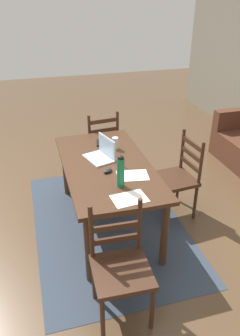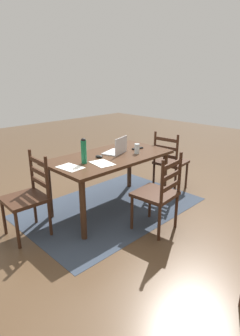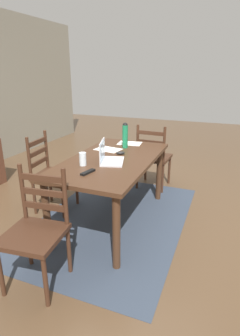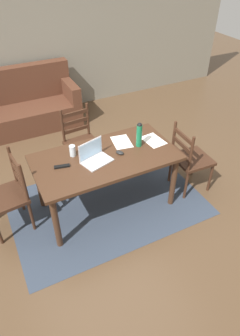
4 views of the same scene
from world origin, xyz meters
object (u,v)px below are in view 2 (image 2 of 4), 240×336
drinking_glass (137,149)px  computer_mouse (99,156)px  water_bottle (84,150)px  dining_table (110,162)px  chair_left_far (170,162)px  chair_far_head (158,194)px  tv_remote (138,148)px  chair_right_near (28,197)px  laptop (117,149)px

drinking_glass → computer_mouse: size_ratio=1.32×
water_bottle → dining_table: bearing=-177.5°
chair_left_far → drinking_glass: 0.86m
dining_table → chair_far_head: (-0.00, 0.80, -0.20)m
water_bottle → tv_remote: size_ratio=1.82×
dining_table → tv_remote: 0.52m
drinking_glass → dining_table: bearing=-28.7°
chair_left_far → water_bottle: 1.63m
chair_left_far → chair_far_head: bearing=29.5°
chair_right_near → laptop: 1.31m
chair_far_head → computer_mouse: size_ratio=9.50×
chair_far_head → tv_remote: size_ratio=5.59×
dining_table → water_bottle: bearing=2.5°
water_bottle → drinking_glass: (-0.77, 0.16, -0.09)m
chair_right_near → laptop: bearing=172.8°
chair_far_head → water_bottle: (0.45, -0.78, 0.45)m
chair_left_far → laptop: laptop is taller
dining_table → computer_mouse: 0.20m
dining_table → chair_left_far: (-1.11, 0.18, -0.20)m
drinking_glass → tv_remote: bearing=-140.1°
tv_remote → computer_mouse: bearing=-83.0°
chair_far_head → laptop: bearing=-99.5°
water_bottle → drinking_glass: water_bottle is taller
chair_left_far → computer_mouse: 1.33m
chair_left_far → tv_remote: 0.69m
chair_left_far → chair_far_head: same height
chair_far_head → water_bottle: water_bottle is taller
dining_table → water_bottle: size_ratio=5.32×
chair_left_far → laptop: size_ratio=2.56×
chair_right_near → dining_table: bearing=171.3°
drinking_glass → chair_left_far: bearing=-180.0°
dining_table → chair_far_head: chair_far_head is taller
chair_left_far → dining_table: bearing=-9.1°
chair_far_head → drinking_glass: (-0.32, -0.62, 0.36)m
dining_table → chair_left_far: 1.14m
chair_far_head → tv_remote: chair_far_head is taller
laptop → water_bottle: water_bottle is taller
chair_far_head → computer_mouse: chair_far_head is taller
drinking_glass → computer_mouse: (0.49, -0.21, -0.05)m
chair_right_near → tv_remote: 1.65m
laptop → drinking_glass: laptop is taller
chair_right_near → tv_remote: bearing=173.0°
dining_table → chair_right_near: 1.14m
computer_mouse → tv_remote: 0.67m
chair_left_far → laptop: (0.97, -0.19, 0.35)m
computer_mouse → water_bottle: bearing=-19.1°
water_bottle → drinking_glass: 0.79m
laptop → water_bottle: (0.59, 0.03, 0.10)m
chair_right_near → water_bottle: bearing=164.0°
drinking_glass → tv_remote: drinking_glass is taller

